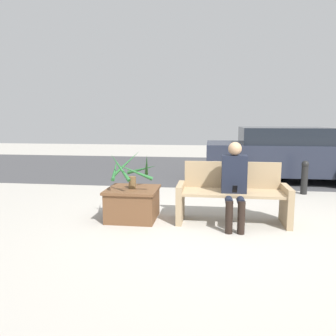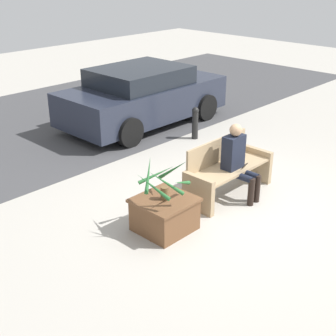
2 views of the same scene
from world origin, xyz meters
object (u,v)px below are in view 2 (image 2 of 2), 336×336
Objects in this scene: bench at (227,170)px; person_seated at (238,158)px; parked_car at (143,96)px; potted_plant at (163,181)px; bollard_post at (195,122)px; planter_box at (165,213)px.

person_seated is (0.01, -0.20, 0.26)m from bench.
parked_car is (1.55, 3.65, 0.26)m from bench.
person_seated reaches higher than potted_plant.
bench is 2.21× the size of potted_plant.
parked_car is at bearing 93.00° from bollard_post.
planter_box is at bearing 175.42° from person_seated.
parked_car is (3.12, 3.73, -0.10)m from potted_plant.
bench is at bearing -127.88° from bollard_post.
bench reaches higher than bollard_post.
bench is 1.35× the size of person_seated.
bench is at bearing 93.08° from person_seated.
person_seated is 0.31× the size of parked_car.
parked_car reaches higher than planter_box.
potted_plant is at bearing 170.87° from planter_box.
parked_car is at bearing 50.25° from planter_box.
bollard_post is (1.63, 2.09, -0.05)m from bench.
bench is 1.56m from planter_box.
person_seated is 1.63× the size of potted_plant.
bench is at bearing 2.56° from potted_plant.
planter_box is 0.20× the size of parked_car.
bollard_post reaches higher than planter_box.
planter_box is (-1.56, 0.13, -0.42)m from person_seated.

